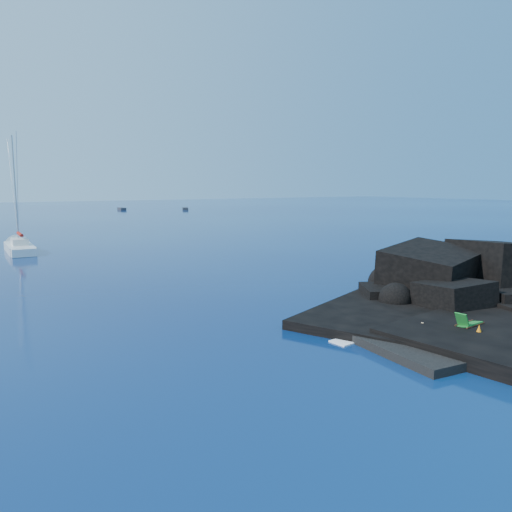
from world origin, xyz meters
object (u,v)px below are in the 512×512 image
Objects in this scene: sailboat at (20,252)px; distant_boat_a at (122,210)px; deck_chair at (470,320)px; marker_cone at (479,332)px; distant_boat_b at (185,210)px; sunbather at (416,327)px.

distant_boat_a is (35.52, 78.12, 0.00)m from sailboat.
deck_chair reaches higher than marker_cone.
deck_chair is at bearing -96.48° from distant_boat_a.
deck_chair is 121.92m from distant_boat_a.
marker_cone is (-0.61, -0.84, -0.22)m from deck_chair.
sailboat is at bearing -103.63° from distant_boat_b.
sailboat is 85.82m from distant_boat_a.
marker_cone is 0.13× the size of distant_boat_b.
sailboat is at bearing -109.95° from distant_boat_a.
sailboat is at bearing 105.41° from marker_cone.
marker_cone reaches higher than sunbather.
sailboat is 6.02× the size of sunbather.
sailboat reaches higher than distant_boat_a.
sunbather reaches higher than distant_boat_b.
sunbather is 116.81m from distant_boat_b.
deck_chair is 0.77× the size of sunbather.
marker_cone is (1.34, -2.12, 0.10)m from sunbather.
sailboat is 43.35m from deck_chair.
sunbather is at bearing 122.30° from marker_cone.
sailboat is 43.98m from marker_cone.
distant_boat_a is (23.83, 120.52, -0.64)m from marker_cone.
sunbather is 0.42× the size of distant_boat_b.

